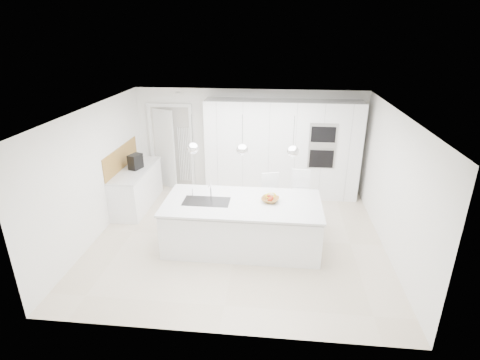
# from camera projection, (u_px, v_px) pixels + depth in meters

# --- Properties ---
(floor) EXTENTS (5.50, 5.50, 0.00)m
(floor) POSITION_uv_depth(u_px,v_px,m) (238.00, 238.00, 7.33)
(floor) COLOR beige
(floor) RESTS_ON ground
(wall_back) EXTENTS (5.50, 0.00, 5.50)m
(wall_back) POSITION_uv_depth(u_px,v_px,m) (249.00, 141.00, 9.16)
(wall_back) COLOR white
(wall_back) RESTS_ON ground
(wall_left) EXTENTS (0.00, 5.00, 5.00)m
(wall_left) POSITION_uv_depth(u_px,v_px,m) (95.00, 173.00, 7.12)
(wall_left) COLOR white
(wall_left) RESTS_ON ground
(ceiling) EXTENTS (5.50, 5.50, 0.00)m
(ceiling) POSITION_uv_depth(u_px,v_px,m) (238.00, 111.00, 6.39)
(ceiling) COLOR white
(ceiling) RESTS_ON wall_back
(tall_cabinets) EXTENTS (3.60, 0.60, 2.30)m
(tall_cabinets) POSITION_uv_depth(u_px,v_px,m) (282.00, 149.00, 8.85)
(tall_cabinets) COLOR white
(tall_cabinets) RESTS_ON floor
(oven_stack) EXTENTS (0.62, 0.04, 1.05)m
(oven_stack) POSITION_uv_depth(u_px,v_px,m) (322.00, 146.00, 8.40)
(oven_stack) COLOR #A5A5A8
(oven_stack) RESTS_ON tall_cabinets
(doorway_frame) EXTENTS (1.11, 0.08, 2.13)m
(doorway_frame) POSITION_uv_depth(u_px,v_px,m) (172.00, 148.00, 9.41)
(doorway_frame) COLOR white
(doorway_frame) RESTS_ON floor
(hallway_door) EXTENTS (0.76, 0.38, 2.00)m
(hallway_door) POSITION_uv_depth(u_px,v_px,m) (162.00, 149.00, 9.39)
(hallway_door) COLOR white
(hallway_door) RESTS_ON floor
(radiator) EXTENTS (0.32, 0.04, 1.40)m
(radiator) POSITION_uv_depth(u_px,v_px,m) (185.00, 155.00, 9.43)
(radiator) COLOR white
(radiator) RESTS_ON floor
(left_base_cabinets) EXTENTS (0.60, 1.80, 0.86)m
(left_base_cabinets) POSITION_uv_depth(u_px,v_px,m) (137.00, 188.00, 8.51)
(left_base_cabinets) COLOR white
(left_base_cabinets) RESTS_ON floor
(left_worktop) EXTENTS (0.62, 1.82, 0.04)m
(left_worktop) POSITION_uv_depth(u_px,v_px,m) (135.00, 170.00, 8.34)
(left_worktop) COLOR silver
(left_worktop) RESTS_ON left_base_cabinets
(oak_backsplash) EXTENTS (0.02, 1.80, 0.50)m
(oak_backsplash) POSITION_uv_depth(u_px,v_px,m) (121.00, 158.00, 8.26)
(oak_backsplash) COLOR #A67D3F
(oak_backsplash) RESTS_ON wall_left
(island_base) EXTENTS (2.80, 1.20, 0.86)m
(island_base) POSITION_uv_depth(u_px,v_px,m) (242.00, 226.00, 6.88)
(island_base) COLOR white
(island_base) RESTS_ON floor
(island_worktop) EXTENTS (2.84, 1.40, 0.04)m
(island_worktop) POSITION_uv_depth(u_px,v_px,m) (242.00, 203.00, 6.76)
(island_worktop) COLOR silver
(island_worktop) RESTS_ON island_base
(island_sink) EXTENTS (0.84, 0.44, 0.18)m
(island_sink) POSITION_uv_depth(u_px,v_px,m) (207.00, 205.00, 6.80)
(island_sink) COLOR #3F3F42
(island_sink) RESTS_ON island_worktop
(island_tap) EXTENTS (0.02, 0.02, 0.30)m
(island_tap) POSITION_uv_depth(u_px,v_px,m) (211.00, 190.00, 6.89)
(island_tap) COLOR white
(island_tap) RESTS_ON island_worktop
(pendant_left) EXTENTS (0.20, 0.20, 0.20)m
(pendant_left) POSITION_uv_depth(u_px,v_px,m) (193.00, 148.00, 6.41)
(pendant_left) COLOR white
(pendant_left) RESTS_ON ceiling
(pendant_mid) EXTENTS (0.20, 0.20, 0.20)m
(pendant_mid) POSITION_uv_depth(u_px,v_px,m) (242.00, 150.00, 6.33)
(pendant_mid) COLOR white
(pendant_mid) RESTS_ON ceiling
(pendant_right) EXTENTS (0.20, 0.20, 0.20)m
(pendant_right) POSITION_uv_depth(u_px,v_px,m) (293.00, 151.00, 6.25)
(pendant_right) COLOR white
(pendant_right) RESTS_ON ceiling
(fruit_bowl) EXTENTS (0.37, 0.37, 0.08)m
(fruit_bowl) POSITION_uv_depth(u_px,v_px,m) (270.00, 200.00, 6.75)
(fruit_bowl) COLOR #A67D3F
(fruit_bowl) RESTS_ON island_worktop
(espresso_machine) EXTENTS (0.29, 0.36, 0.33)m
(espresso_machine) POSITION_uv_depth(u_px,v_px,m) (135.00, 162.00, 8.29)
(espresso_machine) COLOR black
(espresso_machine) RESTS_ON left_worktop
(bar_stool_left) EXTENTS (0.49, 0.59, 1.11)m
(bar_stool_left) POSITION_uv_depth(u_px,v_px,m) (269.00, 201.00, 7.56)
(bar_stool_left) COLOR white
(bar_stool_left) RESTS_ON floor
(bar_stool_right) EXTENTS (0.41, 0.56, 1.18)m
(bar_stool_right) POSITION_uv_depth(u_px,v_px,m) (300.00, 200.00, 7.57)
(bar_stool_right) COLOR white
(bar_stool_right) RESTS_ON floor
(apple_a) EXTENTS (0.08, 0.08, 0.08)m
(apple_a) POSITION_uv_depth(u_px,v_px,m) (271.00, 198.00, 6.73)
(apple_a) COLOR #9D2712
(apple_a) RESTS_ON fruit_bowl
(apple_b) EXTENTS (0.09, 0.09, 0.09)m
(apple_b) POSITION_uv_depth(u_px,v_px,m) (269.00, 197.00, 6.77)
(apple_b) COLOR #9D2712
(apple_b) RESTS_ON fruit_bowl
(apple_c) EXTENTS (0.08, 0.08, 0.08)m
(apple_c) POSITION_uv_depth(u_px,v_px,m) (270.00, 200.00, 6.67)
(apple_c) COLOR #9D2712
(apple_c) RESTS_ON fruit_bowl
(banana_bunch) EXTENTS (0.24, 0.17, 0.21)m
(banana_bunch) POSITION_uv_depth(u_px,v_px,m) (271.00, 196.00, 6.73)
(banana_bunch) COLOR yellow
(banana_bunch) RESTS_ON fruit_bowl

